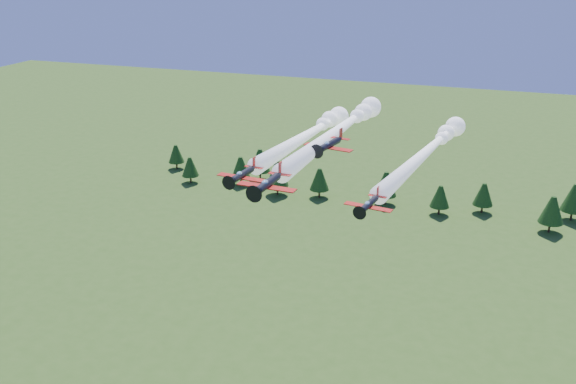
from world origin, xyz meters
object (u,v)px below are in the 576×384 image
(plane_lead, at_px, (341,128))
(plane_slot, at_px, (329,145))
(plane_left, at_px, (311,133))
(plane_right, at_px, (429,149))

(plane_lead, bearing_deg, plane_slot, -80.49)
(plane_lead, height_order, plane_left, plane_lead)
(plane_right, distance_m, plane_slot, 23.78)
(plane_slot, bearing_deg, plane_left, 126.61)
(plane_left, bearing_deg, plane_slot, -58.59)
(plane_lead, relative_size, plane_slot, 6.13)
(plane_lead, relative_size, plane_right, 1.01)
(plane_right, height_order, plane_slot, plane_slot)
(plane_lead, height_order, plane_right, plane_lead)
(plane_left, relative_size, plane_slot, 5.23)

